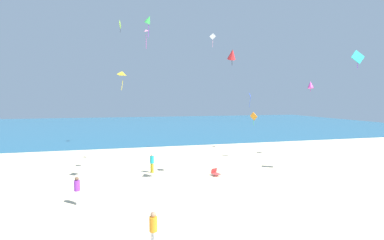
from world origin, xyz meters
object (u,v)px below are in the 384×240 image
person_3 (152,162)px  kite_green (148,20)px  kite_teal (358,57)px  kite_orange (254,117)px  kite_yellow (122,73)px  kite_white (213,37)px  beach_chair_far_right (215,173)px  kite_magenta (311,85)px  person_2 (77,189)px  kite_lime (120,25)px  kite_pink (146,31)px  person_1 (153,228)px  kite_red (232,54)px  kite_blue (250,96)px

person_3 → kite_green: (-0.29, -1.62, 10.59)m
kite_teal → kite_orange: (-4.31, 7.73, -4.75)m
kite_orange → kite_yellow: bearing=-156.3°
kite_yellow → kite_white: (9.23, 8.69, 4.83)m
beach_chair_far_right → kite_magenta: kite_magenta is taller
person_2 → kite_white: kite_white is taller
kite_teal → kite_lime: bearing=134.8°
kite_lime → kite_orange: 18.90m
kite_magenta → kite_pink: 16.79m
person_1 → kite_magenta: 22.56m
kite_yellow → kite_teal: (16.74, -2.28, 1.36)m
beach_chair_far_right → kite_green: bearing=-112.7°
person_3 → kite_yellow: size_ratio=1.20×
beach_chair_far_right → person_2: bearing=-87.3°
kite_magenta → kite_red: 12.39m
kite_pink → kite_magenta: bearing=0.7°
person_1 → person_3: 11.24m
kite_red → beach_chair_far_right: bearing=107.9°
kite_pink → kite_white: bearing=30.0°
person_2 → kite_lime: bearing=-103.8°
beach_chair_far_right → kite_pink: bearing=-146.8°
person_2 → kite_orange: kite_orange is taller
kite_white → person_1: bearing=-115.2°
kite_teal → kite_blue: 12.56m
person_1 → kite_yellow: kite_yellow is taller
beach_chair_far_right → kite_red: bearing=-0.2°
person_2 → kite_pink: kite_pink is taller
kite_magenta → kite_red: size_ratio=0.92×
kite_white → kite_orange: (3.21, -3.24, -8.23)m
kite_teal → kite_red: 9.45m
kite_lime → person_1: bearing=-86.8°
kite_lime → kite_blue: 17.36m
kite_green → kite_pink: size_ratio=0.96×
person_3 → kite_yellow: kite_yellow is taller
person_2 → kite_teal: 20.89m
kite_teal → person_1: bearing=-158.1°
person_2 → kite_orange: size_ratio=1.18×
kite_teal → person_3: bearing=161.4°
kite_magenta → person_1: bearing=-142.2°
kite_orange → kite_lime: bearing=143.6°
person_2 → person_3: 7.27m
person_1 → kite_teal: 18.68m
person_1 → person_2: bearing=93.1°
person_2 → kite_orange: 17.46m
kite_teal → person_2: bearing=-178.0°
kite_green → kite_white: bearing=46.3°
kite_white → kite_magenta: 11.06m
person_1 → kite_lime: kite_lime is taller
beach_chair_far_right → person_1: size_ratio=0.50×
kite_white → kite_red: kite_white is taller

